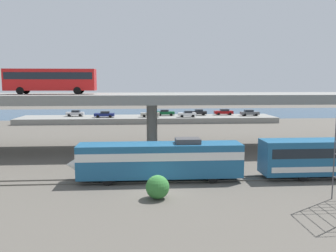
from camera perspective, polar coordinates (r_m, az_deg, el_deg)
name	(u,v)px	position (r m, az deg, el deg)	size (l,w,h in m)	color
ground_plane	(158,193)	(31.14, -1.58, -10.87)	(260.00, 260.00, 0.00)	#565149
rail_strip_near	(157,182)	(34.25, -1.83, -9.08)	(110.00, 0.12, 0.12)	#59544C
rail_strip_far	(156,178)	(35.65, -1.93, -8.42)	(110.00, 0.12, 0.12)	#59544C
train_locomotive	(152,159)	(34.41, -2.61, -5.34)	(16.95, 3.04, 4.18)	#1E5984
highway_overpass	(152,99)	(49.65, -2.64, 4.37)	(96.00, 11.67, 7.96)	gray
transit_bus_on_overpass	(51,79)	(50.69, -18.46, 7.26)	(12.00, 2.68, 3.40)	red
pier_parking_lot	(148,119)	(85.06, -3.24, 1.13)	(60.98, 10.40, 1.30)	gray
parked_car_0	(187,114)	(83.32, 3.14, 1.98)	(4.16, 1.85, 1.50)	silver
parked_car_1	(250,113)	(88.45, 13.08, 2.11)	(4.53, 1.84, 1.50)	#515459
parked_car_2	(104,114)	(83.56, -10.26, 1.89)	(4.63, 1.98, 1.50)	navy
parked_car_3	(165,112)	(86.83, -0.46, 2.20)	(4.46, 1.86, 1.50)	#0C4C26
parked_car_4	(75,113)	(87.91, -14.81, 2.02)	(4.22, 1.83, 1.50)	#B7B7BC
parked_car_5	(224,112)	(89.72, 9.03, 2.28)	(4.68, 1.96, 1.50)	maroon
parked_car_6	(150,114)	(83.44, -2.90, 1.99)	(4.52, 1.85, 1.50)	#9E998C
parked_car_7	(198,112)	(88.07, 4.91, 2.25)	(4.23, 1.86, 1.50)	black
harbor_water	(147,113)	(108.01, -3.43, 2.08)	(140.00, 36.00, 0.01)	navy
shrub_right	(158,187)	(29.55, -1.71, -9.87)	(1.97, 1.97, 1.97)	#327432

